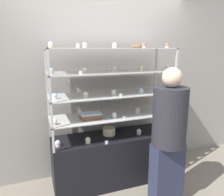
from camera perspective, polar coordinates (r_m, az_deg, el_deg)
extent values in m
plane|color=gray|center=(3.25, 0.00, -20.65)|extent=(20.00, 20.00, 0.00)
cube|color=gray|center=(3.13, -2.51, 3.77)|extent=(8.00, 0.05, 2.60)
cube|color=black|center=(3.08, 0.00, -15.48)|extent=(1.57, 0.51, 0.66)
cube|color=#B7B7BC|center=(2.96, -15.97, -7.13)|extent=(0.02, 0.02, 0.28)
cube|color=#B7B7BC|center=(3.41, 10.89, -4.23)|extent=(0.02, 0.02, 0.28)
cube|color=#B7B7BC|center=(2.51, -15.10, -10.72)|extent=(0.02, 0.02, 0.28)
cube|color=#B7B7BC|center=(3.03, 15.58, -6.66)|extent=(0.02, 0.02, 0.28)
cube|color=silver|center=(2.84, 0.00, -4.58)|extent=(1.57, 0.51, 0.01)
cube|color=#B7B7BC|center=(2.88, -16.31, -1.82)|extent=(0.02, 0.02, 0.28)
cube|color=#B7B7BC|center=(3.34, 11.09, 0.43)|extent=(0.02, 0.02, 0.28)
cube|color=#B7B7BC|center=(2.41, -15.49, -4.53)|extent=(0.02, 0.02, 0.28)
cube|color=#B7B7BC|center=(2.95, 15.91, -1.45)|extent=(0.02, 0.02, 0.28)
cube|color=silver|center=(2.77, 0.00, 1.02)|extent=(1.57, 0.51, 0.01)
cube|color=#B7B7BC|center=(2.82, -16.66, 3.76)|extent=(0.02, 0.02, 0.28)
cube|color=#B7B7BC|center=(3.29, 11.30, 5.25)|extent=(0.02, 0.02, 0.28)
cube|color=#B7B7BC|center=(2.35, -15.89, 2.09)|extent=(0.02, 0.02, 0.28)
cube|color=#B7B7BC|center=(2.90, 16.24, 4.00)|extent=(0.02, 0.02, 0.28)
cube|color=silver|center=(2.73, 0.00, 6.86)|extent=(1.57, 0.51, 0.01)
cube|color=#B7B7BC|center=(2.80, -17.03, 9.50)|extent=(0.02, 0.02, 0.28)
cube|color=#B7B7BC|center=(3.27, 11.52, 10.17)|extent=(0.02, 0.02, 0.28)
cube|color=#B7B7BC|center=(2.32, -16.32, 9.00)|extent=(0.02, 0.02, 0.28)
cube|color=#B7B7BC|center=(2.87, 16.60, 9.59)|extent=(0.02, 0.02, 0.28)
cube|color=silver|center=(2.71, 0.00, 12.83)|extent=(1.57, 0.51, 0.01)
cylinder|color=beige|center=(2.94, -0.77, -8.82)|extent=(0.16, 0.16, 0.08)
cylinder|color=#F4EAB2|center=(2.93, -0.77, -7.92)|extent=(0.17, 0.17, 0.02)
cube|color=brown|center=(2.70, -5.63, -4.78)|extent=(0.25, 0.17, 0.06)
cube|color=silver|center=(2.69, -5.64, -4.06)|extent=(0.25, 0.17, 0.01)
cylinder|color=white|center=(2.70, -13.95, -11.90)|extent=(0.06, 0.06, 0.03)
sphere|color=white|center=(2.69, -13.98, -11.29)|extent=(0.06, 0.06, 0.06)
cylinder|color=white|center=(2.73, -6.29, -11.36)|extent=(0.06, 0.06, 0.03)
sphere|color=#F4EAB2|center=(2.71, -6.30, -10.76)|extent=(0.06, 0.06, 0.06)
cylinder|color=beige|center=(2.99, 7.03, -9.15)|extent=(0.06, 0.06, 0.03)
sphere|color=white|center=(2.98, 7.04, -8.60)|extent=(0.06, 0.06, 0.06)
cylinder|color=white|center=(3.12, 13.56, -8.44)|extent=(0.06, 0.06, 0.03)
sphere|color=#F4EAB2|center=(3.11, 13.59, -7.91)|extent=(0.06, 0.06, 0.06)
cube|color=white|center=(2.68, -1.44, -11.55)|extent=(0.04, 0.00, 0.04)
cylinder|color=#CCB28C|center=(2.56, -14.75, -6.54)|extent=(0.06, 0.06, 0.03)
sphere|color=white|center=(2.55, -14.78, -5.91)|extent=(0.06, 0.06, 0.06)
cylinder|color=beige|center=(2.72, 0.62, -4.94)|extent=(0.06, 0.06, 0.03)
sphere|color=white|center=(2.71, 0.62, -4.34)|extent=(0.06, 0.06, 0.06)
cylinder|color=white|center=(2.93, 6.79, -3.73)|extent=(0.06, 0.06, 0.03)
sphere|color=white|center=(2.92, 6.81, -3.17)|extent=(0.06, 0.06, 0.06)
cylinder|color=white|center=(3.05, 13.65, -3.34)|extent=(0.06, 0.06, 0.03)
sphere|color=#E5996B|center=(3.04, 13.68, -2.80)|extent=(0.06, 0.06, 0.06)
cube|color=white|center=(2.65, 3.17, -5.25)|extent=(0.04, 0.00, 0.04)
cylinder|color=white|center=(2.55, -14.75, -0.01)|extent=(0.05, 0.05, 0.02)
sphere|color=silver|center=(2.55, -14.78, 0.58)|extent=(0.06, 0.06, 0.06)
cylinder|color=white|center=(2.58, -6.88, 0.46)|extent=(0.05, 0.05, 0.02)
sphere|color=#F4EAB2|center=(2.58, -6.90, 1.04)|extent=(0.06, 0.06, 0.06)
cylinder|color=white|center=(2.69, 0.43, 1.06)|extent=(0.05, 0.05, 0.02)
sphere|color=white|center=(2.69, 0.43, 1.62)|extent=(0.06, 0.06, 0.06)
cylinder|color=white|center=(2.82, 7.61, 1.46)|extent=(0.05, 0.05, 0.02)
sphere|color=silver|center=(2.81, 7.62, 2.00)|extent=(0.06, 0.06, 0.06)
cylinder|color=#CCB28C|center=(2.99, 13.82, 1.86)|extent=(0.05, 0.05, 0.02)
sphere|color=#E5996B|center=(2.99, 13.85, 2.37)|extent=(0.06, 0.06, 0.06)
cube|color=white|center=(2.56, 2.31, 0.68)|extent=(0.04, 0.00, 0.04)
cylinder|color=#CCB28C|center=(2.52, -15.54, 6.38)|extent=(0.05, 0.05, 0.03)
sphere|color=silver|center=(2.52, -15.58, 7.01)|extent=(0.05, 0.05, 0.05)
cylinder|color=beige|center=(2.53, -7.22, 6.76)|extent=(0.05, 0.05, 0.03)
sphere|color=#F4EAB2|center=(2.53, -7.24, 7.39)|extent=(0.05, 0.05, 0.05)
cylinder|color=beige|center=(2.68, 0.48, 7.19)|extent=(0.05, 0.05, 0.03)
sphere|color=silver|center=(2.68, 0.48, 7.79)|extent=(0.05, 0.05, 0.05)
cylinder|color=white|center=(2.83, 7.58, 7.38)|extent=(0.05, 0.05, 0.03)
sphere|color=#F4EAB2|center=(2.83, 7.60, 7.94)|extent=(0.05, 0.05, 0.05)
cylinder|color=#CCB28C|center=(3.00, 14.10, 7.40)|extent=(0.05, 0.05, 0.03)
sphere|color=silver|center=(3.00, 14.13, 7.93)|extent=(0.05, 0.05, 0.05)
cube|color=white|center=(2.38, -8.21, 6.56)|extent=(0.04, 0.00, 0.04)
cylinder|color=#CCB28C|center=(2.46, -15.76, 12.81)|extent=(0.05, 0.05, 0.02)
sphere|color=white|center=(2.46, -15.80, 13.40)|extent=(0.05, 0.05, 0.05)
cylinder|color=white|center=(2.56, -7.14, 13.15)|extent=(0.05, 0.05, 0.02)
sphere|color=#F4EAB2|center=(2.56, -7.16, 13.72)|extent=(0.05, 0.05, 0.05)
cylinder|color=white|center=(2.63, 0.66, 13.23)|extent=(0.05, 0.05, 0.02)
sphere|color=#F4EAB2|center=(2.63, 0.66, 13.78)|extent=(0.05, 0.05, 0.05)
cylinder|color=beige|center=(2.77, 8.31, 13.07)|extent=(0.05, 0.05, 0.02)
sphere|color=#8C5B42|center=(2.77, 8.33, 13.60)|extent=(0.05, 0.05, 0.05)
cylinder|color=#CCB28C|center=(2.97, 14.21, 12.79)|extent=(0.05, 0.05, 0.02)
sphere|color=#8C5B42|center=(2.97, 14.23, 13.28)|extent=(0.05, 0.05, 0.05)
cube|color=white|center=(2.36, -8.92, 13.38)|extent=(0.04, 0.00, 0.04)
torus|color=brown|center=(2.83, 6.58, 13.25)|extent=(0.14, 0.14, 0.04)
cube|color=#282D47|center=(2.74, 14.00, -18.79)|extent=(0.36, 0.20, 0.74)
cylinder|color=#26262D|center=(2.45, 14.86, -4.75)|extent=(0.37, 0.37, 0.65)
sphere|color=beige|center=(2.36, 15.45, 5.23)|extent=(0.21, 0.21, 0.21)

